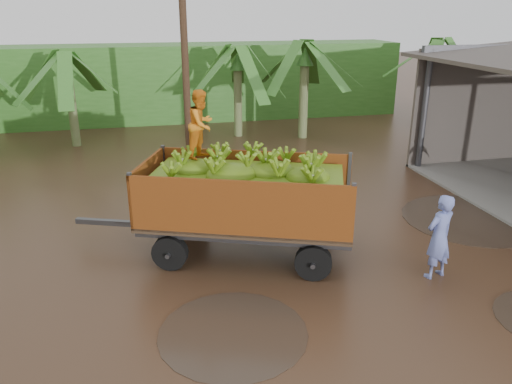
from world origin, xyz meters
TOP-DOWN VIEW (x-y plane):
  - ground at (0.00, 0.00)m, footprint 100.00×100.00m
  - hedge_north at (-2.00, 16.00)m, footprint 22.00×3.00m
  - banana_trailer at (-1.87, 0.78)m, footprint 6.33×3.71m
  - man_blue at (1.71, -1.14)m, footprint 0.75×0.60m
  - utility_pole at (-2.39, 8.00)m, footprint 1.20×0.24m
  - banana_plants at (-5.55, 5.98)m, footprint 24.76×20.95m

SIDE VIEW (x-z plane):
  - ground at x=0.00m, z-range 0.00..0.00m
  - man_blue at x=1.71m, z-range 0.00..1.80m
  - banana_trailer at x=-1.87m, z-range -0.43..3.19m
  - hedge_north at x=-2.00m, z-range 0.00..3.60m
  - banana_plants at x=-5.55m, z-range -0.21..4.06m
  - utility_pole at x=-2.39m, z-range 0.06..8.33m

